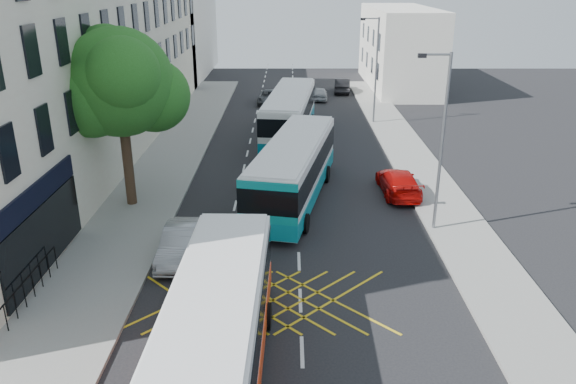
{
  "coord_description": "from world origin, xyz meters",
  "views": [
    {
      "loc": [
        -0.41,
        -11.69,
        11.16
      ],
      "look_at": [
        -0.46,
        11.3,
        2.2
      ],
      "focal_mm": 35.0,
      "sensor_mm": 36.0,
      "label": 1
    }
  ],
  "objects_px": {
    "street_tree": "(119,84)",
    "bus_near": "(215,341)",
    "lamp_far": "(375,65)",
    "bus_far": "(290,114)",
    "distant_car_dark": "(342,85)",
    "lamp_near": "(441,135)",
    "bus_mid": "(294,170)",
    "red_hatchback": "(398,182)",
    "parked_car_silver": "(182,243)",
    "distant_car_silver": "(320,94)",
    "distant_car_grey": "(269,97)"
  },
  "relations": [
    {
      "from": "distant_car_dark",
      "to": "red_hatchback",
      "type": "bearing_deg",
      "value": 95.76
    },
    {
      "from": "street_tree",
      "to": "parked_car_silver",
      "type": "xyz_separation_m",
      "value": [
        3.61,
        -5.68,
        -5.6
      ]
    },
    {
      "from": "lamp_far",
      "to": "bus_far",
      "type": "distance_m",
      "value": 8.25
    },
    {
      "from": "bus_mid",
      "to": "red_hatchback",
      "type": "xyz_separation_m",
      "value": [
        5.68,
        0.95,
        -1.03
      ]
    },
    {
      "from": "bus_near",
      "to": "distant_car_grey",
      "type": "bearing_deg",
      "value": 90.8
    },
    {
      "from": "lamp_near",
      "to": "red_hatchback",
      "type": "relative_size",
      "value": 1.73
    },
    {
      "from": "street_tree",
      "to": "lamp_near",
      "type": "distance_m",
      "value": 15.1
    },
    {
      "from": "bus_far",
      "to": "lamp_near",
      "type": "bearing_deg",
      "value": -61.09
    },
    {
      "from": "lamp_near",
      "to": "distant_car_silver",
      "type": "relative_size",
      "value": 2.27
    },
    {
      "from": "distant_car_dark",
      "to": "parked_car_silver",
      "type": "bearing_deg",
      "value": 79.04
    },
    {
      "from": "lamp_near",
      "to": "bus_far",
      "type": "height_order",
      "value": "lamp_near"
    },
    {
      "from": "lamp_far",
      "to": "distant_car_grey",
      "type": "bearing_deg",
      "value": 138.31
    },
    {
      "from": "street_tree",
      "to": "bus_far",
      "type": "bearing_deg",
      "value": 57.87
    },
    {
      "from": "distant_car_grey",
      "to": "distant_car_silver",
      "type": "relative_size",
      "value": 1.21
    },
    {
      "from": "parked_car_silver",
      "to": "bus_near",
      "type": "bearing_deg",
      "value": -71.9
    },
    {
      "from": "parked_car_silver",
      "to": "bus_mid",
      "type": "bearing_deg",
      "value": 55.21
    },
    {
      "from": "bus_far",
      "to": "parked_car_silver",
      "type": "relative_size",
      "value": 2.9
    },
    {
      "from": "street_tree",
      "to": "distant_car_silver",
      "type": "distance_m",
      "value": 28.88
    },
    {
      "from": "lamp_near",
      "to": "bus_far",
      "type": "relative_size",
      "value": 0.66
    },
    {
      "from": "bus_mid",
      "to": "distant_car_dark",
      "type": "xyz_separation_m",
      "value": [
        5.08,
        28.87,
        -1.0
      ]
    },
    {
      "from": "bus_far",
      "to": "distant_car_dark",
      "type": "distance_m",
      "value": 17.57
    },
    {
      "from": "lamp_near",
      "to": "lamp_far",
      "type": "height_order",
      "value": "same"
    },
    {
      "from": "parked_car_silver",
      "to": "distant_car_dark",
      "type": "relative_size",
      "value": 0.98
    },
    {
      "from": "parked_car_silver",
      "to": "distant_car_dark",
      "type": "bearing_deg",
      "value": 75.77
    },
    {
      "from": "bus_mid",
      "to": "bus_near",
      "type": "bearing_deg",
      "value": -87.31
    },
    {
      "from": "bus_near",
      "to": "distant_car_grey",
      "type": "xyz_separation_m",
      "value": [
        0.25,
        38.21,
        -1.06
      ]
    },
    {
      "from": "lamp_far",
      "to": "bus_near",
      "type": "xyz_separation_m",
      "value": [
        -8.68,
        -30.71,
        -2.97
      ]
    },
    {
      "from": "lamp_near",
      "to": "distant_car_dark",
      "type": "bearing_deg",
      "value": 92.27
    },
    {
      "from": "bus_mid",
      "to": "distant_car_silver",
      "type": "relative_size",
      "value": 3.35
    },
    {
      "from": "lamp_near",
      "to": "lamp_far",
      "type": "xyz_separation_m",
      "value": [
        0.0,
        20.0,
        0.0
      ]
    },
    {
      "from": "bus_near",
      "to": "bus_mid",
      "type": "xyz_separation_m",
      "value": [
        2.3,
        14.48,
        0.06
      ]
    },
    {
      "from": "red_hatchback",
      "to": "distant_car_dark",
      "type": "height_order",
      "value": "distant_car_dark"
    },
    {
      "from": "lamp_near",
      "to": "distant_car_silver",
      "type": "height_order",
      "value": "lamp_near"
    },
    {
      "from": "lamp_near",
      "to": "parked_car_silver",
      "type": "height_order",
      "value": "lamp_near"
    },
    {
      "from": "bus_mid",
      "to": "red_hatchback",
      "type": "distance_m",
      "value": 5.85
    },
    {
      "from": "lamp_far",
      "to": "parked_car_silver",
      "type": "bearing_deg",
      "value": -116.04
    },
    {
      "from": "lamp_near",
      "to": "distant_car_silver",
      "type": "distance_m",
      "value": 29.56
    },
    {
      "from": "lamp_far",
      "to": "distant_car_grey",
      "type": "distance_m",
      "value": 11.98
    },
    {
      "from": "bus_near",
      "to": "red_hatchback",
      "type": "bearing_deg",
      "value": 63.82
    },
    {
      "from": "bus_far",
      "to": "distant_car_silver",
      "type": "distance_m",
      "value": 13.49
    },
    {
      "from": "lamp_far",
      "to": "bus_near",
      "type": "distance_m",
      "value": 32.05
    },
    {
      "from": "bus_near",
      "to": "distant_car_grey",
      "type": "relative_size",
      "value": 2.62
    },
    {
      "from": "red_hatchback",
      "to": "lamp_near",
      "type": "bearing_deg",
      "value": 96.72
    },
    {
      "from": "lamp_far",
      "to": "bus_mid",
      "type": "bearing_deg",
      "value": -111.45
    },
    {
      "from": "bus_far",
      "to": "distant_car_dark",
      "type": "relative_size",
      "value": 2.83
    },
    {
      "from": "bus_near",
      "to": "distant_car_dark",
      "type": "bearing_deg",
      "value": 81.51
    },
    {
      "from": "street_tree",
      "to": "bus_near",
      "type": "height_order",
      "value": "street_tree"
    },
    {
      "from": "lamp_near",
      "to": "distant_car_silver",
      "type": "bearing_deg",
      "value": 97.25
    },
    {
      "from": "parked_car_silver",
      "to": "distant_car_silver",
      "type": "height_order",
      "value": "parked_car_silver"
    },
    {
      "from": "bus_far",
      "to": "parked_car_silver",
      "type": "xyz_separation_m",
      "value": [
        -4.52,
        -18.63,
        -1.07
      ]
    }
  ]
}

